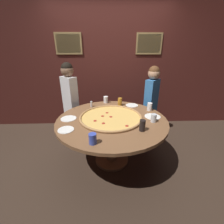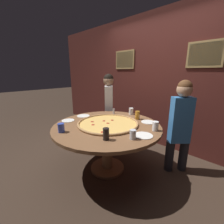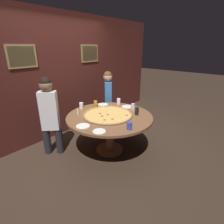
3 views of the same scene
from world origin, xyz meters
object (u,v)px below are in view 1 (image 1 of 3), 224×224
(white_plate_far_back, at_px, (152,117))
(drink_cup_near_right, at_px, (120,102))
(white_plate_beside_cup, at_px, (69,119))
(giant_pizza, at_px, (111,117))
(white_plate_near_front, at_px, (132,105))
(drink_cup_near_left, at_px, (142,125))
(diner_centre_back, at_px, (70,98))
(drink_cup_front_edge, at_px, (154,118))
(diner_side_right, at_px, (151,99))
(drink_cup_far_left, at_px, (93,139))
(dining_table, at_px, (112,127))
(drink_cup_far_right, at_px, (150,107))
(drink_cup_beside_pizza, at_px, (106,100))
(white_plate_left_side, at_px, (66,130))
(condiment_shaker, at_px, (91,104))

(white_plate_far_back, bearing_deg, drink_cup_near_right, 131.46)
(white_plate_beside_cup, bearing_deg, giant_pizza, 1.63)
(drink_cup_near_right, distance_m, white_plate_near_front, 0.22)
(giant_pizza, bearing_deg, drink_cup_near_left, -46.48)
(white_plate_far_back, height_order, diner_centre_back, diner_centre_back)
(drink_cup_front_edge, height_order, drink_cup_near_right, drink_cup_near_right)
(drink_cup_near_left, height_order, white_plate_near_front, drink_cup_near_left)
(white_plate_near_front, distance_m, diner_side_right, 0.46)
(white_plate_far_back, distance_m, diner_centre_back, 1.52)
(drink_cup_far_left, xyz_separation_m, diner_side_right, (0.99, 1.33, -0.01))
(dining_table, height_order, drink_cup_near_left, drink_cup_near_left)
(drink_cup_far_right, distance_m, white_plate_near_front, 0.34)
(giant_pizza, distance_m, diner_side_right, 1.05)
(white_plate_far_back, bearing_deg, white_plate_beside_cup, -178.93)
(giant_pizza, distance_m, drink_cup_near_left, 0.53)
(drink_cup_front_edge, relative_size, drink_cup_far_right, 0.90)
(giant_pizza, xyz_separation_m, diner_side_right, (0.78, 0.70, 0.03))
(dining_table, height_order, giant_pizza, giant_pizza)
(giant_pizza, bearing_deg, drink_cup_near_right, 70.75)
(drink_cup_near_left, height_order, diner_side_right, diner_side_right)
(drink_cup_near_right, distance_m, white_plate_far_back, 0.66)
(giant_pizza, height_order, diner_centre_back, diner_centre_back)
(drink_cup_beside_pizza, xyz_separation_m, white_plate_left_side, (-0.49, -0.99, -0.06))
(condiment_shaker, height_order, diner_centre_back, diner_centre_back)
(drink_cup_far_right, xyz_separation_m, diner_centre_back, (-1.36, 0.48, 0.02))
(white_plate_beside_cup, relative_size, condiment_shaker, 2.24)
(drink_cup_near_left, height_order, drink_cup_far_right, drink_cup_near_left)
(giant_pizza, distance_m, drink_cup_far_left, 0.67)
(dining_table, relative_size, condiment_shaker, 16.03)
(white_plate_near_front, xyz_separation_m, white_plate_beside_cup, (-0.98, -0.50, 0.00))
(giant_pizza, xyz_separation_m, drink_cup_far_left, (-0.21, -0.63, 0.04))
(drink_cup_near_right, relative_size, white_plate_near_front, 0.64)
(white_plate_near_front, bearing_deg, dining_table, -125.72)
(white_plate_left_side, bearing_deg, drink_cup_far_right, 26.33)
(white_plate_near_front, relative_size, white_plate_beside_cup, 0.97)
(giant_pizza, distance_m, drink_cup_beside_pizza, 0.66)
(drink_cup_beside_pizza, relative_size, white_plate_near_front, 0.57)
(drink_cup_beside_pizza, bearing_deg, giant_pizza, -83.80)
(drink_cup_beside_pizza, bearing_deg, diner_centre_back, 173.26)
(dining_table, bearing_deg, white_plate_left_side, -152.00)
(white_plate_far_back, height_order, condiment_shaker, condiment_shaker)
(white_plate_left_side, height_order, white_plate_far_back, same)
(diner_side_right, bearing_deg, drink_cup_near_right, -27.90)
(white_plate_beside_cup, distance_m, diner_side_right, 1.56)
(drink_cup_near_right, relative_size, drink_cup_near_left, 0.97)
(drink_cup_beside_pizza, height_order, drink_cup_far_right, drink_cup_far_right)
(drink_cup_beside_pizza, xyz_separation_m, drink_cup_near_left, (0.44, -1.04, 0.01))
(condiment_shaker, bearing_deg, drink_cup_near_right, 4.99)
(drink_cup_far_right, bearing_deg, drink_cup_beside_pizza, 150.23)
(giant_pizza, xyz_separation_m, white_plate_left_side, (-0.56, -0.34, -0.01))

